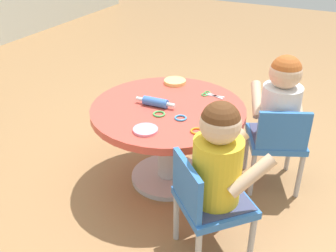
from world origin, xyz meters
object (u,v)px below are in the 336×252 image
object	(u,v)px
craft_table	(168,126)
craft_scissors	(210,95)
child_chair_right	(277,141)
seated_child_right	(281,101)
rolling_pin	(155,102)
child_chair_left	(207,202)
seated_child_left	(219,158)

from	to	relation	value
craft_table	craft_scissors	distance (m)	0.31
craft_table	child_chair_right	size ratio (longest dim) A/B	1.59
seated_child_right	rolling_pin	xyz separation A→B (m)	(-0.27, 0.62, -0.02)
child_chair_left	child_chair_right	world-z (taller)	same
craft_table	child_chair_right	world-z (taller)	child_chair_right
craft_scissors	craft_table	bearing A→B (deg)	148.09
rolling_pin	craft_scissors	distance (m)	0.34
seated_child_left	craft_scissors	bearing A→B (deg)	23.98
seated_child_left	rolling_pin	world-z (taller)	seated_child_left
craft_scissors	rolling_pin	bearing A→B (deg)	141.00
craft_table	seated_child_left	bearing A→B (deg)	-133.03
craft_table	seated_child_left	distance (m)	0.63
craft_table	craft_scissors	world-z (taller)	craft_scissors
child_chair_right	craft_scissors	distance (m)	0.46
craft_table	seated_child_left	size ratio (longest dim) A/B	1.67
seated_child_left	craft_scissors	distance (m)	0.72
child_chair_left	child_chair_right	xyz separation A→B (m)	(0.65, -0.15, 0.00)
child_chair_left	seated_child_left	world-z (taller)	seated_child_left
child_chair_right	craft_scissors	bearing A→B (deg)	85.74
child_chair_right	seated_child_right	xyz separation A→B (m)	(0.04, 0.02, 0.23)
rolling_pin	craft_scissors	size ratio (longest dim) A/B	1.67
seated_child_right	craft_scissors	bearing A→B (deg)	90.76
seated_child_right	seated_child_left	bearing A→B (deg)	170.56
child_chair_left	seated_child_left	distance (m)	0.23
craft_table	child_chair_left	xyz separation A→B (m)	(-0.44, -0.42, -0.06)
craft_table	child_chair_right	xyz separation A→B (m)	(0.21, -0.57, -0.06)
craft_table	child_chair_right	bearing A→B (deg)	-69.61
seated_child_right	rolling_pin	distance (m)	0.68
craft_table	child_chair_left	distance (m)	0.61
seated_child_right	rolling_pin	world-z (taller)	seated_child_right
seated_child_left	child_chair_right	distance (m)	0.68
rolling_pin	craft_scissors	world-z (taller)	rolling_pin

